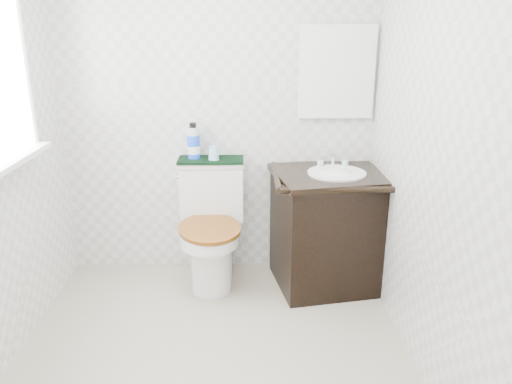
{
  "coord_description": "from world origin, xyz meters",
  "views": [
    {
      "loc": [
        0.19,
        -2.28,
        1.75
      ],
      "look_at": [
        0.26,
        0.75,
        0.74
      ],
      "focal_mm": 35.0,
      "sensor_mm": 36.0,
      "label": 1
    }
  ],
  "objects_px": {
    "vanity": "(329,226)",
    "cup": "(214,153)",
    "mouthwash_bottle": "(193,142)",
    "trash_bin": "(214,253)",
    "toilet": "(212,232)"
  },
  "relations": [
    {
      "from": "vanity",
      "to": "cup",
      "type": "height_order",
      "value": "cup"
    },
    {
      "from": "vanity",
      "to": "mouthwash_bottle",
      "type": "relative_size",
      "value": 3.71
    },
    {
      "from": "trash_bin",
      "to": "cup",
      "type": "xyz_separation_m",
      "value": [
        0.02,
        -0.03,
        0.78
      ]
    },
    {
      "from": "vanity",
      "to": "trash_bin",
      "type": "xyz_separation_m",
      "value": [
        -0.82,
        0.2,
        -0.29
      ]
    },
    {
      "from": "vanity",
      "to": "trash_bin",
      "type": "height_order",
      "value": "vanity"
    },
    {
      "from": "trash_bin",
      "to": "mouthwash_bottle",
      "type": "bearing_deg",
      "value": 173.67
    },
    {
      "from": "toilet",
      "to": "cup",
      "type": "bearing_deg",
      "value": 77.59
    },
    {
      "from": "trash_bin",
      "to": "vanity",
      "type": "bearing_deg",
      "value": -13.54
    },
    {
      "from": "trash_bin",
      "to": "cup",
      "type": "height_order",
      "value": "cup"
    },
    {
      "from": "vanity",
      "to": "trash_bin",
      "type": "bearing_deg",
      "value": 166.46
    },
    {
      "from": "mouthwash_bottle",
      "to": "cup",
      "type": "bearing_deg",
      "value": -18.84
    },
    {
      "from": "mouthwash_bottle",
      "to": "cup",
      "type": "xyz_separation_m",
      "value": [
        0.14,
        -0.05,
        -0.07
      ]
    },
    {
      "from": "mouthwash_bottle",
      "to": "cup",
      "type": "relative_size",
      "value": 2.65
    },
    {
      "from": "toilet",
      "to": "trash_bin",
      "type": "relative_size",
      "value": 3.09
    },
    {
      "from": "vanity",
      "to": "cup",
      "type": "bearing_deg",
      "value": 168.49
    }
  ]
}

